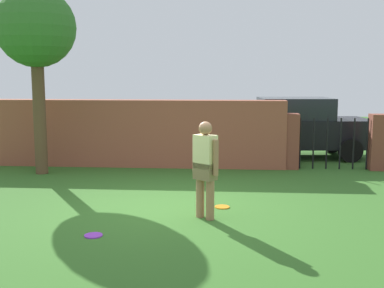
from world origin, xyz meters
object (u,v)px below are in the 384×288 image
object	(u,v)px
car	(294,128)
frisbee_purple	(93,235)
person	(205,165)
tree	(36,31)
frisbee_orange	(222,207)

from	to	relation	value
car	frisbee_purple	bearing A→B (deg)	56.76
person	frisbee_purple	size ratio (longest dim) A/B	6.00
tree	car	distance (m)	7.45
tree	frisbee_orange	bearing A→B (deg)	-31.80
frisbee_orange	person	bearing A→B (deg)	-111.78
tree	person	distance (m)	5.92
tree	frisbee_purple	world-z (taller)	tree
person	frisbee_orange	distance (m)	1.15
person	frisbee_purple	world-z (taller)	person
frisbee_orange	tree	bearing A→B (deg)	148.20
person	frisbee_orange	xyz separation A→B (m)	(0.27, 0.69, -0.89)
frisbee_purple	frisbee_orange	size ratio (longest dim) A/B	1.00
tree	frisbee_orange	xyz separation A→B (m)	(4.41, -2.74, -3.38)
frisbee_purple	frisbee_orange	bearing A→B (deg)	42.46
person	car	xyz separation A→B (m)	(2.26, 6.28, -0.04)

